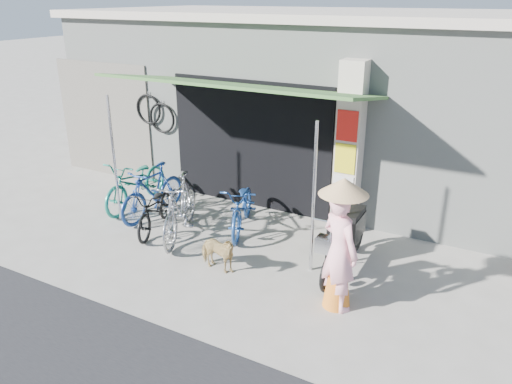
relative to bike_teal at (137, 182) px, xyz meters
The scene contains 13 objects.
ground 3.47m from the bike_teal, 24.32° to the right, with size 80.00×80.00×0.00m, color #9F998F.
bicycle_shop 5.01m from the bike_teal, 49.62° to the left, with size 12.30×5.30×3.66m.
shop_pillar 4.23m from the bike_teal, 14.52° to the left, with size 0.42×0.44×3.00m.
awning 3.01m from the bike_teal, ahead, with size 4.60×1.88×2.72m.
neighbour_left 2.35m from the bike_teal, 147.85° to the left, with size 2.60×0.06×2.60m, color #6B665B.
bike_teal is the anchor object (origin of this frame).
bike_blue 0.66m from the bike_teal, 21.76° to the right, with size 0.48×1.68×1.01m, color navy.
bike_black 1.26m from the bike_teal, 34.00° to the right, with size 0.54×1.56×0.82m, color black.
bike_silver 1.74m from the bike_teal, 23.95° to the right, with size 0.52×1.84×1.10m, color #A7A8AB.
bike_navy 2.40m from the bike_teal, ahead, with size 0.60×1.73×0.91m, color navy.
street_dog 3.10m from the bike_teal, 26.32° to the right, with size 0.33×0.72×0.61m, color #977150.
moped 4.47m from the bike_teal, ahead, with size 0.54×1.92×1.08m.
nun 4.93m from the bike_teal, 16.32° to the right, with size 0.73×0.66×1.86m.
Camera 1 is at (3.39, -5.58, 3.98)m, focal length 35.00 mm.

